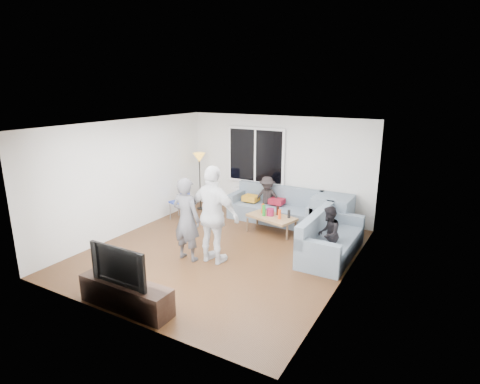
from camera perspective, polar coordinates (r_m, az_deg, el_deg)
The scene contains 32 objects.
floor at distance 8.11m, azimuth -2.74°, elevation -8.89°, with size 5.00×5.50×0.04m, color #56351C.
ceiling at distance 7.43m, azimuth -3.00°, elevation 10.03°, with size 5.00×5.50×0.04m, color white.
wall_back at distance 10.05m, azimuth 5.61°, elevation 3.74°, with size 5.00×0.04×2.60m, color silver.
wall_front at distance 5.64m, azimuth -18.14°, elevation -6.28°, with size 5.00×0.04×2.60m, color silver.
wall_left at distance 9.22m, azimuth -16.23°, elevation 2.16°, with size 0.04×5.50×2.60m, color silver.
wall_right at distance 6.71m, azimuth 15.67°, elevation -2.62°, with size 0.04×5.50×2.60m, color silver.
window_frame at distance 10.18m, azimuth 2.37°, elevation 5.39°, with size 1.62×0.06×1.47m, color white.
window_glass at distance 10.15m, azimuth 2.27°, elevation 5.36°, with size 1.50×0.02×1.35m, color black.
window_mullion at distance 10.14m, azimuth 2.24°, elevation 5.35°, with size 0.05×0.03×1.35m, color white.
radiator at distance 10.43m, azimuth 2.19°, elevation -1.36°, with size 1.30×0.12×0.62m, color silver.
potted_plant at distance 10.14m, azimuth 3.77°, elevation 1.01°, with size 0.20×0.16×0.37m, color #266026.
vase at distance 10.40m, azimuth 1.12°, elevation 0.86°, with size 0.17×0.17×0.18m, color silver.
sofa_back_section at distance 9.76m, azimuth 5.07°, elevation -1.89°, with size 2.30×0.85×0.85m, color slate, non-canonical shape.
sofa_right_section at distance 7.98m, azimuth 13.42°, elevation -6.25°, with size 0.85×2.00×0.85m, color slate, non-canonical shape.
sofa_corner at distance 9.28m, azimuth 13.42°, elevation -3.17°, with size 0.85×0.85×0.85m, color slate.
cushion_yellow at distance 10.00m, azimuth 1.60°, elevation -0.91°, with size 0.38×0.32×0.14m, color #C1831C.
cushion_red at distance 9.78m, azimuth 5.44°, elevation -1.36°, with size 0.36×0.30×0.13m, color maroon.
coffee_table at distance 9.06m, azimuth 4.66°, elevation -4.75°, with size 1.10×0.60×0.40m, color #A58250.
pitcher at distance 9.00m, azimuth 4.49°, elevation -2.97°, with size 0.17×0.17×0.17m, color maroon.
side_chair at distance 10.02m, azimuth -8.96°, elevation -1.54°, with size 0.40×0.40×0.86m, color #24399D, non-canonical shape.
floor_lamp at distance 10.64m, azimuth -5.93°, elevation 1.52°, with size 0.32×0.32×1.56m, color gold, non-canonical shape.
player_left at distance 7.54m, azimuth -7.89°, elevation -4.01°, with size 0.60×0.40×1.65m, color #444348.
player_right at distance 7.32m, azimuth -3.93°, elevation -3.45°, with size 1.11×0.46×1.90m, color silver.
spectator_right at distance 7.69m, azimuth 12.89°, elevation -6.06°, with size 0.53×0.42×1.10m, color black.
spectator_back at distance 9.84m, azimuth 4.00°, elevation -0.91°, with size 0.72×0.42×1.12m, color black.
tv_console at distance 6.36m, azimuth -16.47°, elevation -14.34°, with size 1.60×0.40×0.44m, color #302018.
television at distance 6.13m, azimuth -16.84°, elevation -10.06°, with size 1.06×0.14×0.61m, color black.
bottle_b at distance 8.96m, azimuth 3.54°, elevation -2.75°, with size 0.08×0.08×0.26m, color #1A9327.
bottle_a at distance 9.14m, azimuth 3.39°, elevation -2.46°, with size 0.07×0.07×0.23m, color #C24B0B.
bottle_c at distance 9.06m, azimuth 5.57°, elevation -2.75°, with size 0.07×0.07×0.21m, color black.
bottle_d at distance 8.80m, azimuth 5.83°, elevation -3.28°, with size 0.07×0.07×0.22m, color #FD4C16.
bottle_e at distance 8.89m, azimuth 7.23°, elevation -3.23°, with size 0.07×0.07×0.19m, color black.
Camera 1 is at (3.97, -6.24, 3.30)m, focal length 28.94 mm.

